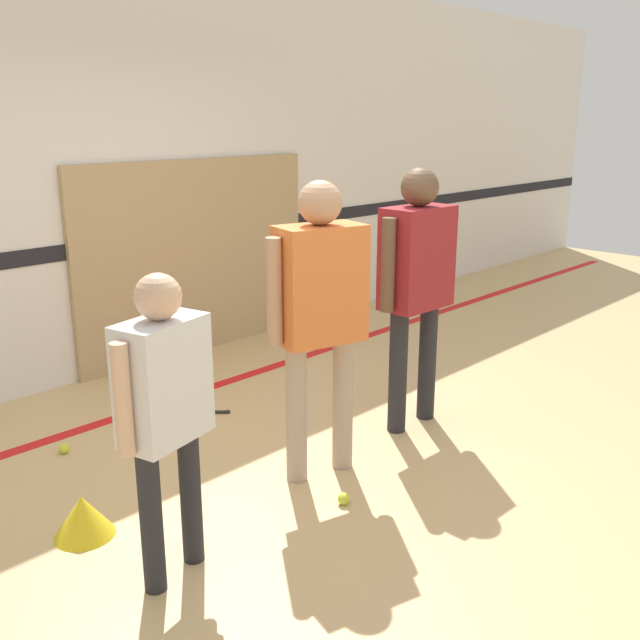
# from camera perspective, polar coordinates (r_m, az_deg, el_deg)

# --- Properties ---
(ground_plane) EXTENTS (16.00, 16.00, 0.00)m
(ground_plane) POSITION_cam_1_polar(r_m,az_deg,el_deg) (4.35, -1.12, -11.33)
(ground_plane) COLOR tan
(wall_back) EXTENTS (16.00, 0.07, 3.20)m
(wall_back) POSITION_cam_1_polar(r_m,az_deg,el_deg) (5.71, -17.74, 11.26)
(wall_back) COLOR silver
(wall_back) RESTS_ON ground_plane
(wall_panel) EXTENTS (2.35, 0.05, 1.65)m
(wall_panel) POSITION_cam_1_polar(r_m,az_deg,el_deg) (6.23, -9.72, 4.97)
(wall_panel) COLOR tan
(wall_panel) RESTS_ON ground_plane
(floor_stripe) EXTENTS (14.40, 0.10, 0.01)m
(floor_stripe) POSITION_cam_1_polar(r_m,az_deg,el_deg) (5.34, -11.80, -6.27)
(floor_stripe) COLOR red
(floor_stripe) RESTS_ON ground_plane
(person_instructor) EXTENTS (0.62, 0.37, 1.68)m
(person_instructor) POSITION_cam_1_polar(r_m,az_deg,el_deg) (3.86, 0.00, 1.64)
(person_instructor) COLOR tan
(person_instructor) RESTS_ON ground_plane
(person_student_left) EXTENTS (0.52, 0.30, 1.39)m
(person_student_left) POSITION_cam_1_polar(r_m,az_deg,el_deg) (3.08, -12.34, -6.01)
(person_student_left) COLOR #232328
(person_student_left) RESTS_ON ground_plane
(person_student_right) EXTENTS (0.64, 0.27, 1.69)m
(person_student_right) POSITION_cam_1_polar(r_m,az_deg,el_deg) (4.57, 7.73, 3.88)
(person_student_right) COLOR #232328
(person_student_right) RESTS_ON ground_plane
(racket_spare_on_floor) EXTENTS (0.50, 0.49, 0.03)m
(racket_spare_on_floor) POSITION_cam_1_polar(r_m,az_deg,el_deg) (5.09, -11.28, -7.28)
(racket_spare_on_floor) COLOR blue
(racket_spare_on_floor) RESTS_ON ground_plane
(tennis_ball_near_instructor) EXTENTS (0.07, 0.07, 0.07)m
(tennis_ball_near_instructor) POSITION_cam_1_polar(r_m,az_deg,el_deg) (3.92, 1.91, -14.09)
(tennis_ball_near_instructor) COLOR #CCE038
(tennis_ball_near_instructor) RESTS_ON ground_plane
(tennis_ball_by_spare_racket) EXTENTS (0.07, 0.07, 0.07)m
(tennis_ball_by_spare_racket) POSITION_cam_1_polar(r_m,az_deg,el_deg) (5.41, -11.02, -5.57)
(tennis_ball_by_spare_racket) COLOR #CCE038
(tennis_ball_by_spare_racket) RESTS_ON ground_plane
(tennis_ball_stray_left) EXTENTS (0.07, 0.07, 0.07)m
(tennis_ball_stray_left) POSITION_cam_1_polar(r_m,az_deg,el_deg) (4.71, -19.80, -9.64)
(tennis_ball_stray_left) COLOR #CCE038
(tennis_ball_stray_left) RESTS_ON ground_plane
(training_cone) EXTENTS (0.30, 0.30, 0.21)m
(training_cone) POSITION_cam_1_polar(r_m,az_deg,el_deg) (3.81, -18.43, -14.66)
(training_cone) COLOR yellow
(training_cone) RESTS_ON ground_plane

